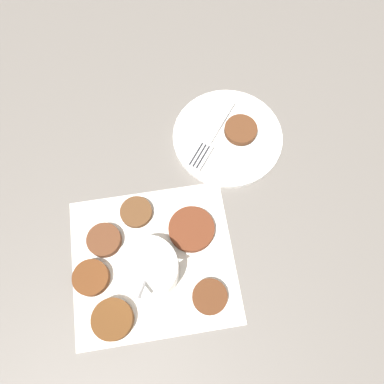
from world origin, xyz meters
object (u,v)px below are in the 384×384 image
at_px(fork, 208,142).
at_px(serving_plate, 228,136).
at_px(fritter_on_plate, 241,130).
at_px(sauce_bowl, 148,269).

bearing_deg(fork, serving_plate, 13.18).
relative_size(serving_plate, fritter_on_plate, 3.38).
xyz_separation_m(sauce_bowl, fork, (0.15, 0.21, -0.01)).
bearing_deg(sauce_bowl, fritter_on_plate, 46.48).
distance_m(serving_plate, fritter_on_plate, 0.03).
height_order(serving_plate, fritter_on_plate, fritter_on_plate).
distance_m(sauce_bowl, serving_plate, 0.29).
bearing_deg(serving_plate, fork, -166.82).
bearing_deg(fritter_on_plate, serving_plate, -177.46).
xyz_separation_m(sauce_bowl, fritter_on_plate, (0.21, 0.23, -0.01)).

